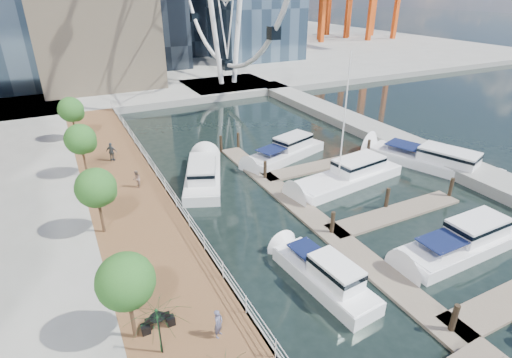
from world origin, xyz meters
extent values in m
plane|color=black|center=(0.00, 0.00, 0.00)|extent=(520.00, 520.00, 0.00)
cube|color=brown|center=(-9.00, 15.00, 0.50)|extent=(6.00, 60.00, 1.00)
cube|color=#595954|center=(-6.00, 15.00, 0.50)|extent=(0.25, 60.00, 1.00)
cube|color=gray|center=(0.00, 102.00, 0.50)|extent=(200.00, 114.00, 1.00)
cube|color=gray|center=(20.00, 20.00, 0.50)|extent=(4.00, 60.00, 1.00)
cube|color=gray|center=(14.00, 52.00, 0.50)|extent=(14.00, 12.00, 1.00)
cube|color=#6D6051|center=(3.00, 10.00, 0.10)|extent=(2.00, 32.00, 0.20)
cube|color=#6D6051|center=(9.00, 8.00, 0.10)|extent=(12.00, 2.00, 0.20)
cube|color=#6D6051|center=(9.00, 18.00, 0.10)|extent=(12.00, 2.00, 0.20)
cylinder|color=#3F2B1C|center=(-11.40, 4.00, 2.20)|extent=(0.20, 0.20, 2.40)
sphere|color=#265B1E|center=(-11.40, 4.00, 4.30)|extent=(2.60, 2.60, 2.60)
cylinder|color=#3F2B1C|center=(-11.40, 14.00, 2.20)|extent=(0.20, 0.20, 2.40)
sphere|color=#265B1E|center=(-11.40, 14.00, 4.30)|extent=(2.60, 2.60, 2.60)
cylinder|color=#3F2B1C|center=(-11.40, 24.00, 2.20)|extent=(0.20, 0.20, 2.40)
sphere|color=#265B1E|center=(-11.40, 24.00, 4.30)|extent=(2.60, 2.60, 2.60)
cylinder|color=#3F2B1C|center=(-11.40, 34.00, 2.20)|extent=(0.20, 0.20, 2.40)
sphere|color=#265B1E|center=(-11.40, 34.00, 4.30)|extent=(2.60, 2.60, 2.60)
imported|color=#4C4C65|center=(-7.88, 2.26, 1.77)|extent=(0.67, 0.65, 1.54)
imported|color=#876A5D|center=(-7.99, 19.61, 1.74)|extent=(0.75, 0.86, 1.48)
imported|color=#353D43|center=(-8.88, 26.30, 1.89)|extent=(1.09, 0.98, 1.78)
imported|color=#103C19|center=(-10.50, 2.51, 2.32)|extent=(3.69, 3.73, 2.64)
camera|label=1|loc=(-12.53, -10.75, 15.88)|focal=28.00mm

